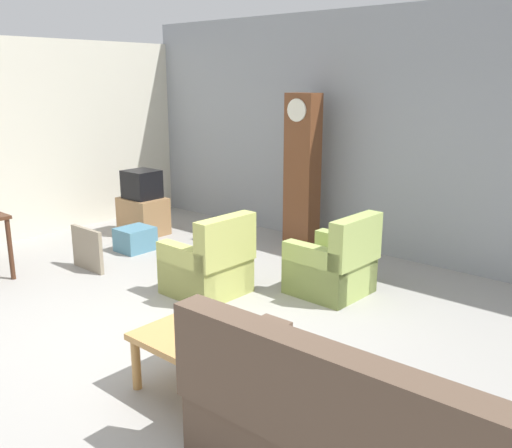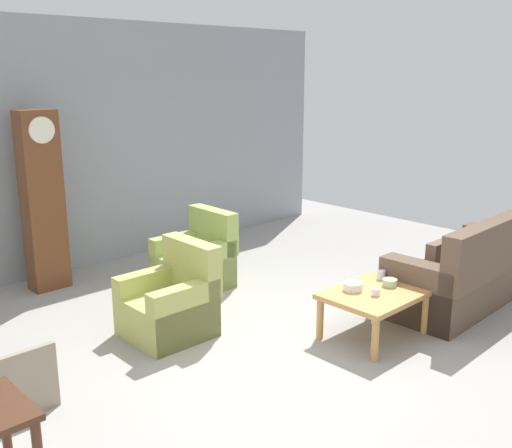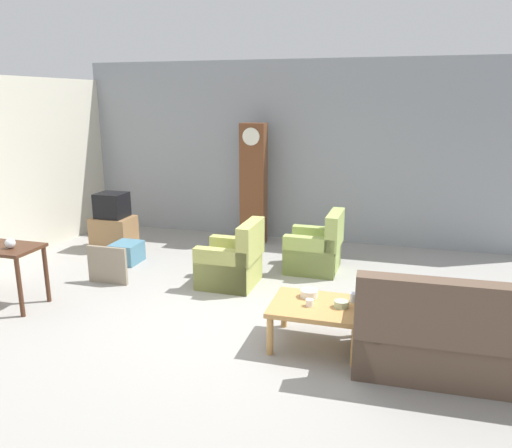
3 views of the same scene
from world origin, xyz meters
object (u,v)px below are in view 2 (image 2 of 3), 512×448
object	(u,v)px
framed_picture_leaning	(19,386)
bowl_white_stacked	(353,286)
grandfather_clock	(43,201)
cup_blue_rimmed	(381,275)
bowl_shallow_green	(390,283)
armchair_olive_near	(171,305)
armchair_olive_far	(196,262)
coffee_table_wood	(374,298)
couch_floral	(467,273)
cup_white_porcelain	(376,292)

from	to	relation	value
framed_picture_leaning	bowl_white_stacked	xyz separation A→B (m)	(3.01, -0.80, 0.24)
framed_picture_leaning	grandfather_clock	bearing A→B (deg)	60.95
cup_blue_rimmed	bowl_shallow_green	size ratio (longest dim) A/B	0.64
cup_blue_rimmed	bowl_shallow_green	world-z (taller)	cup_blue_rimmed
grandfather_clock	bowl_white_stacked	xyz separation A→B (m)	(1.60, -3.33, -0.57)
armchair_olive_near	armchair_olive_far	bearing A→B (deg)	41.46
coffee_table_wood	framed_picture_leaning	world-z (taller)	framed_picture_leaning
framed_picture_leaning	bowl_shallow_green	distance (m)	3.52
couch_floral	armchair_olive_near	bearing A→B (deg)	150.43
cup_blue_rimmed	bowl_white_stacked	size ratio (longest dim) A/B	0.51
grandfather_clock	armchair_olive_near	bearing A→B (deg)	-81.84
bowl_white_stacked	bowl_shallow_green	bearing A→B (deg)	-26.13
armchair_olive_near	bowl_white_stacked	world-z (taller)	armchair_olive_near
armchair_olive_near	cup_blue_rimmed	size ratio (longest dim) A/B	9.70
grandfather_clock	framed_picture_leaning	distance (m)	3.01
bowl_white_stacked	bowl_shallow_green	xyz separation A→B (m)	(0.37, -0.18, -0.00)
couch_floral	bowl_shallow_green	distance (m)	1.24
couch_floral	coffee_table_wood	xyz separation A→B (m)	(-1.46, 0.22, 0.04)
cup_blue_rimmed	bowl_white_stacked	bearing A→B (deg)	-179.99
couch_floral	framed_picture_leaning	bearing A→B (deg)	165.44
coffee_table_wood	cup_white_porcelain	world-z (taller)	cup_white_porcelain
coffee_table_wood	cup_blue_rimmed	xyz separation A→B (m)	(0.36, 0.17, 0.11)
cup_white_porcelain	bowl_shallow_green	xyz separation A→B (m)	(0.32, 0.06, -0.00)
bowl_shallow_green	cup_blue_rimmed	bearing A→B (deg)	58.25
couch_floral	cup_white_porcelain	bearing A→B (deg)	174.27
couch_floral	cup_blue_rimmed	distance (m)	1.18
cup_white_porcelain	bowl_white_stacked	world-z (taller)	bowl_white_stacked
framed_picture_leaning	cup_white_porcelain	world-z (taller)	same
bowl_white_stacked	cup_blue_rimmed	bearing A→B (deg)	0.01
coffee_table_wood	armchair_olive_far	bearing A→B (deg)	99.42
coffee_table_wood	bowl_white_stacked	size ratio (longest dim) A/B	5.13
armchair_olive_far	grandfather_clock	xyz separation A→B (m)	(-1.33, 1.18, 0.77)
armchair_olive_far	bowl_white_stacked	bearing A→B (deg)	-82.88
armchair_olive_far	cup_blue_rimmed	size ratio (longest dim) A/B	9.70
bowl_white_stacked	cup_white_porcelain	bearing A→B (deg)	-78.84
armchair_olive_near	framed_picture_leaning	world-z (taller)	armchair_olive_near
grandfather_clock	cup_white_porcelain	xyz separation A→B (m)	(1.64, -3.57, -0.57)
armchair_olive_near	cup_blue_rimmed	xyz separation A→B (m)	(1.77, -1.24, 0.21)
cup_blue_rimmed	couch_floral	bearing A→B (deg)	-19.45
bowl_shallow_green	framed_picture_leaning	bearing A→B (deg)	163.78
cup_blue_rimmed	bowl_white_stacked	xyz separation A→B (m)	(-0.48, -0.00, -0.01)
grandfather_clock	armchair_olive_far	bearing A→B (deg)	-41.61
couch_floral	bowl_shallow_green	bearing A→B (deg)	170.15
cup_white_porcelain	cup_blue_rimmed	world-z (taller)	cup_blue_rimmed
cup_white_porcelain	bowl_white_stacked	size ratio (longest dim) A/B	0.44
armchair_olive_near	framed_picture_leaning	size ratio (longest dim) A/B	1.53
coffee_table_wood	grandfather_clock	xyz separation A→B (m)	(-1.72, 3.51, 0.68)
armchair_olive_near	armchair_olive_far	world-z (taller)	same
grandfather_clock	couch_floral	bearing A→B (deg)	-49.51
framed_picture_leaning	bowl_shallow_green	bearing A→B (deg)	-16.22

